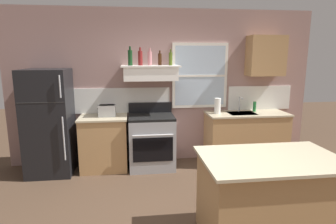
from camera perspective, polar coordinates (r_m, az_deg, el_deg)
The scene contains 17 objects.
back_wall at distance 5.07m, azimuth -0.55°, elevation 5.08°, with size 5.40×0.11×2.70m.
refrigerator at distance 4.93m, azimuth -22.89°, elevation -1.94°, with size 0.70×0.72×1.70m.
counter_left_of_stove at distance 4.92m, azimuth -12.74°, elevation -6.06°, with size 0.79×0.63×0.91m.
toaster at distance 4.81m, azimuth -12.19°, elevation 0.33°, with size 0.30×0.20×0.19m.
stove_range at distance 4.87m, azimuth -3.33°, elevation -5.88°, with size 0.76×0.69×1.09m.
range_hood_shelf at distance 4.76m, azimuth -3.57°, elevation 7.93°, with size 0.96×0.52×0.24m.
bottle_dark_green_wine at distance 4.68m, azimuth -7.65°, elevation 10.86°, with size 0.07×0.07×0.31m.
bottle_red_label_wine at distance 4.76m, azimuth -5.62°, elevation 10.83°, with size 0.07×0.07×0.29m.
bottle_rose_pink at distance 4.77m, azimuth -3.69°, elevation 10.80°, with size 0.07×0.07×0.28m.
bottle_brown_stout at distance 4.82m, azimuth -1.66°, elevation 10.64°, with size 0.06×0.06×0.24m.
bottle_olive_oil_square at distance 4.75m, azimuth 0.53°, elevation 10.73°, with size 0.06×0.06×0.26m.
counter_right_with_sink at distance 5.29m, azimuth 15.39°, elevation -4.96°, with size 1.43×0.63×0.91m.
sink_faucet at distance 5.21m, azimuth 14.33°, elevation 1.92°, with size 0.03×0.17×0.28m.
paper_towel_roll at distance 4.98m, azimuth 9.97°, elevation 1.21°, with size 0.11×0.11×0.27m, color white.
dish_soap_bottle at distance 5.33m, azimuth 17.08°, elevation 1.06°, with size 0.06×0.06×0.18m, color #268C3F.
kitchen_island at distance 3.20m, azimuth 19.65°, elevation -16.25°, with size 1.40×0.90×0.91m.
upper_cabinet_right at distance 5.37m, azimuth 19.15°, elevation 10.67°, with size 0.64×0.32×0.70m.
Camera 1 is at (-0.55, -2.78, 1.90)m, focal length 30.18 mm.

